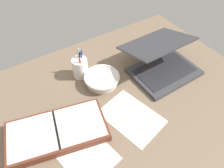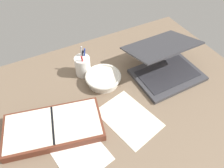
% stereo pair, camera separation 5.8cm
% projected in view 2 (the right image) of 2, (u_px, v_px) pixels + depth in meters
% --- Properties ---
extents(desk_top, '(1.40, 1.00, 0.02)m').
position_uv_depth(desk_top, '(114.00, 104.00, 1.02)').
color(desk_top, '#75604C').
rests_on(desk_top, ground).
extents(laptop, '(0.34, 0.34, 0.18)m').
position_uv_depth(laptop, '(165.00, 65.00, 1.11)').
color(laptop, '#38383D').
rests_on(laptop, desk_top).
extents(bowl, '(0.18, 0.18, 0.05)m').
position_uv_depth(bowl, '(103.00, 78.00, 1.08)').
color(bowl, silver).
rests_on(bowl, desk_top).
extents(pen_cup, '(0.08, 0.08, 0.16)m').
position_uv_depth(pen_cup, '(83.00, 66.00, 1.11)').
color(pen_cup, white).
rests_on(pen_cup, desk_top).
extents(planner, '(0.43, 0.29, 0.04)m').
position_uv_depth(planner, '(54.00, 127.00, 0.90)').
color(planner, brown).
rests_on(planner, desk_top).
extents(scissors, '(0.12, 0.09, 0.01)m').
position_uv_depth(scissors, '(73.00, 132.00, 0.90)').
color(scissors, '#B7B7BC').
rests_on(scissors, desk_top).
extents(paper_sheet_front, '(0.24, 0.30, 0.00)m').
position_uv_depth(paper_sheet_front, '(129.00, 118.00, 0.95)').
color(paper_sheet_front, silver).
rests_on(paper_sheet_front, desk_top).
extents(paper_sheet_beside_planner, '(0.22, 0.27, 0.00)m').
position_uv_depth(paper_sheet_beside_planner, '(78.00, 150.00, 0.85)').
color(paper_sheet_beside_planner, white).
rests_on(paper_sheet_beside_planner, desk_top).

